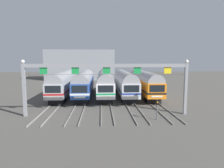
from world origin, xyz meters
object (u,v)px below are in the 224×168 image
at_px(yard_signal_mast, 157,105).
at_px(commuter_train_white, 105,82).
at_px(commuter_train_blue, 84,82).
at_px(catenary_gantry, 107,74).
at_px(commuter_train_silver, 125,82).
at_px(commuter_train_orange, 144,82).
at_px(commuter_train_stainless, 64,82).

bearing_deg(yard_signal_mast, commuter_train_white, 109.94).
height_order(commuter_train_blue, catenary_gantry, catenary_gantry).
xyz_separation_m(commuter_train_blue, commuter_train_silver, (7.69, 0.00, 0.00)).
bearing_deg(yard_signal_mast, commuter_train_blue, 121.16).
bearing_deg(commuter_train_blue, yard_signal_mast, -58.84).
bearing_deg(commuter_train_orange, commuter_train_silver, 180.00).
bearing_deg(commuter_train_white, yard_signal_mast, -70.06).
xyz_separation_m(commuter_train_white, catenary_gantry, (0.00, -13.50, 2.53)).
xyz_separation_m(commuter_train_blue, yard_signal_mast, (9.61, -15.89, -0.98)).
bearing_deg(commuter_train_silver, commuter_train_blue, 180.00).
height_order(commuter_train_stainless, yard_signal_mast, commuter_train_stainless).
xyz_separation_m(commuter_train_stainless, commuter_train_orange, (15.37, 0.00, 0.00)).
distance_m(commuter_train_silver, commuter_train_orange, 3.84).
height_order(commuter_train_orange, catenary_gantry, catenary_gantry).
bearing_deg(commuter_train_orange, commuter_train_white, 179.97).
xyz_separation_m(commuter_train_silver, yard_signal_mast, (1.92, -15.89, -0.98)).
relative_size(commuter_train_orange, catenary_gantry, 0.88).
xyz_separation_m(commuter_train_silver, catenary_gantry, (-3.84, -13.49, 2.53)).
bearing_deg(commuter_train_blue, catenary_gantry, -74.10).
xyz_separation_m(commuter_train_blue, commuter_train_orange, (11.53, 0.00, 0.00)).
xyz_separation_m(commuter_train_orange, catenary_gantry, (-7.69, -13.49, 2.53)).
distance_m(commuter_train_stainless, commuter_train_blue, 3.84).
relative_size(commuter_train_stainless, yard_signal_mast, 7.42).
relative_size(commuter_train_blue, commuter_train_silver, 1.00).
xyz_separation_m(commuter_train_stainless, commuter_train_silver, (11.53, 0.00, 0.00)).
bearing_deg(commuter_train_stainless, commuter_train_white, 0.03).
xyz_separation_m(commuter_train_silver, commuter_train_orange, (3.84, 0.00, 0.00)).
bearing_deg(catenary_gantry, commuter_train_orange, 60.33).
relative_size(commuter_train_blue, catenary_gantry, 0.88).
relative_size(commuter_train_blue, yard_signal_mast, 7.42).
distance_m(commuter_train_stainless, yard_signal_mast, 20.84).
distance_m(commuter_train_white, catenary_gantry, 13.73).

